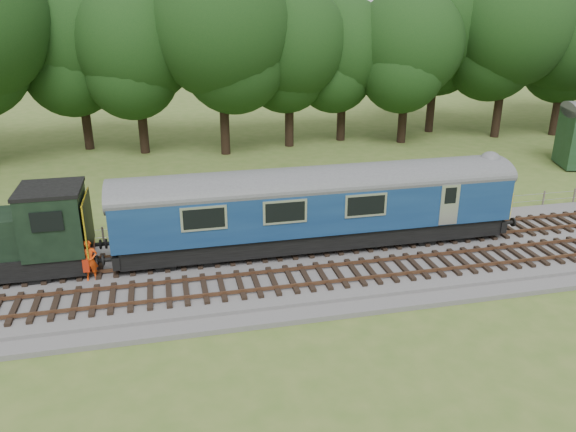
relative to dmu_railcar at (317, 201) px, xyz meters
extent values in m
plane|color=#466224|center=(2.25, -1.40, -2.61)|extent=(120.00, 120.00, 0.00)
cube|color=#4C4C4F|center=(2.25, -1.40, -2.43)|extent=(70.00, 7.00, 0.35)
cube|color=brown|center=(2.25, -0.72, -2.12)|extent=(66.50, 0.07, 0.14)
cube|color=brown|center=(2.25, 0.72, -2.12)|extent=(66.50, 0.07, 0.14)
cube|color=brown|center=(2.25, -3.72, -2.12)|extent=(66.50, 0.07, 0.14)
cube|color=brown|center=(2.25, -2.28, -2.12)|extent=(66.50, 0.07, 0.14)
cube|color=black|center=(-0.01, 0.00, -1.55)|extent=(17.46, 2.52, 0.85)
cube|color=navy|center=(-0.01, 0.00, -0.12)|extent=(18.00, 2.80, 2.05)
cube|color=yellow|center=(9.01, 0.00, -0.50)|extent=(0.06, 2.74, 1.30)
cube|color=black|center=(5.99, 0.00, -1.75)|extent=(2.60, 2.00, 0.55)
cube|color=black|center=(-6.01, 0.00, -1.75)|extent=(2.60, 2.00, 0.55)
cube|color=black|center=(-11.21, 0.00, 0.05)|extent=(2.40, 2.55, 2.60)
cube|color=#AE230D|center=(-10.03, 0.00, -1.55)|extent=(0.25, 2.60, 0.55)
cube|color=yellow|center=(-9.89, 0.00, -0.15)|extent=(0.06, 2.55, 2.30)
imported|color=#F4430C|center=(-9.88, -1.09, -1.39)|extent=(0.68, 0.50, 1.73)
camera|label=1|loc=(-6.60, -22.96, 8.52)|focal=35.00mm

